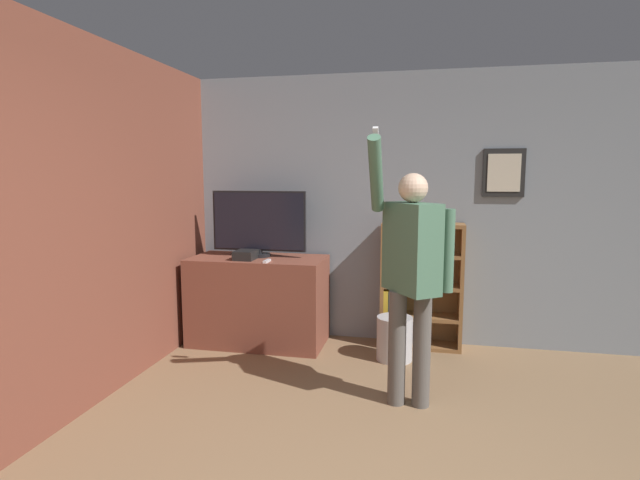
{
  "coord_description": "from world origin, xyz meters",
  "views": [
    {
      "loc": [
        0.13,
        -1.89,
        1.7
      ],
      "look_at": [
        -0.73,
        2.16,
        1.16
      ],
      "focal_mm": 28.0,
      "sensor_mm": 36.0,
      "label": 1
    }
  ],
  "objects_px": {
    "television": "(259,223)",
    "person": "(411,267)",
    "bookshelf": "(414,288)",
    "waste_bin": "(394,338)",
    "game_console": "(246,255)"
  },
  "relations": [
    {
      "from": "waste_bin",
      "to": "person",
      "type": "bearing_deg",
      "value": -79.97
    },
    {
      "from": "game_console",
      "to": "waste_bin",
      "type": "distance_m",
      "value": 1.63
    },
    {
      "from": "game_console",
      "to": "person",
      "type": "distance_m",
      "value": 1.88
    },
    {
      "from": "game_console",
      "to": "bookshelf",
      "type": "xyz_separation_m",
      "value": [
        1.61,
        0.36,
        -0.33
      ]
    },
    {
      "from": "game_console",
      "to": "person",
      "type": "xyz_separation_m",
      "value": [
        1.62,
        -0.95,
        0.12
      ]
    },
    {
      "from": "bookshelf",
      "to": "television",
      "type": "bearing_deg",
      "value": -173.67
    },
    {
      "from": "television",
      "to": "person",
      "type": "bearing_deg",
      "value": -36.62
    },
    {
      "from": "waste_bin",
      "to": "television",
      "type": "bearing_deg",
      "value": 169.97
    },
    {
      "from": "person",
      "to": "waste_bin",
      "type": "distance_m",
      "value": 1.24
    },
    {
      "from": "television",
      "to": "person",
      "type": "distance_m",
      "value": 1.93
    },
    {
      "from": "bookshelf",
      "to": "person",
      "type": "distance_m",
      "value": 1.39
    },
    {
      "from": "person",
      "to": "television",
      "type": "bearing_deg",
      "value": -163.17
    },
    {
      "from": "television",
      "to": "waste_bin",
      "type": "height_order",
      "value": "television"
    },
    {
      "from": "television",
      "to": "waste_bin",
      "type": "relative_size",
      "value": 2.38
    },
    {
      "from": "game_console",
      "to": "bookshelf",
      "type": "bearing_deg",
      "value": 12.66
    }
  ]
}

